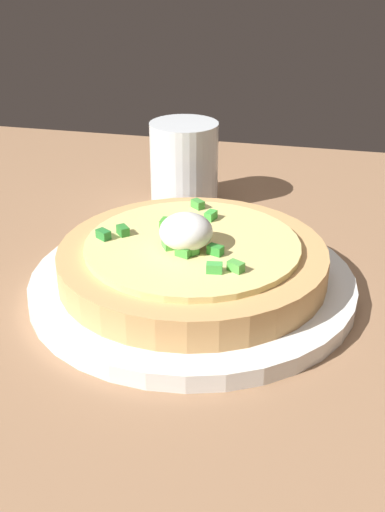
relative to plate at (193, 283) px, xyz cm
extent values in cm
cube|color=#916B4B|center=(7.89, 2.50, -2.31)|extent=(105.60, 85.94, 3.06)
cylinder|color=white|center=(0.00, 0.00, 0.00)|extent=(29.19, 29.19, 1.55)
cylinder|color=tan|center=(0.00, 0.00, 2.17)|extent=(23.88, 23.88, 2.80)
cylinder|color=#E5D07F|center=(0.00, 0.00, 3.85)|extent=(19.00, 19.00, 0.57)
ellipsoid|color=white|center=(-0.29, -1.15, 5.67)|extent=(4.59, 4.59, 3.07)
cube|color=green|center=(2.96, -4.97, 4.54)|extent=(1.38, 0.97, 0.80)
cube|color=green|center=(-3.15, 2.21, 4.54)|extent=(0.83, 1.30, 0.80)
cube|color=green|center=(0.54, 5.20, 4.54)|extent=(1.14, 1.46, 0.80)
cube|color=#308D31|center=(2.41, -1.82, 4.54)|extent=(1.48, 1.19, 0.80)
cube|color=green|center=(-0.14, -2.76, 4.54)|extent=(1.47, 1.18, 0.80)
cube|color=green|center=(-1.75, -0.24, 4.54)|extent=(1.50, 1.42, 0.80)
cube|color=#2A8034|center=(-7.85, -1.07, 4.54)|extent=(1.51, 1.36, 0.80)
cube|color=#52AB44|center=(4.59, -4.34, 4.54)|extent=(1.51, 1.32, 0.80)
cube|color=#2E832F|center=(-6.44, 0.12, 4.54)|extent=(1.45, 1.49, 0.80)
cube|color=#50B64A|center=(-1.80, -1.57, 4.54)|extent=(1.36, 1.51, 0.80)
cube|color=green|center=(-1.26, 7.64, 4.54)|extent=(1.50, 1.43, 0.80)
cube|color=#30802D|center=(0.01, -1.83, 4.54)|extent=(1.07, 1.43, 0.80)
cube|color=#51B249|center=(0.37, -2.06, 4.54)|extent=(1.49, 1.44, 0.80)
cube|color=#52B145|center=(-1.52, 0.09, 4.54)|extent=(1.33, 1.51, 0.80)
cylinder|color=silver|center=(-5.79, 20.39, 4.07)|extent=(7.97, 7.97, 9.69)
cylinder|color=orange|center=(-5.79, 20.39, 2.51)|extent=(7.01, 7.01, 5.76)
camera|label=1|loc=(11.60, -49.46, 28.83)|focal=45.23mm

